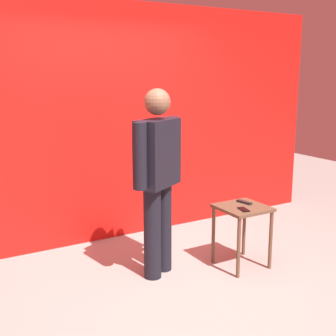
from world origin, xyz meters
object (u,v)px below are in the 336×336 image
at_px(side_table, 242,217).
at_px(tv_remote, 244,202).
at_px(standing_person, 158,173).
at_px(cell_phone, 244,209).

height_order(side_table, tv_remote, tv_remote).
relative_size(standing_person, cell_phone, 12.28).
distance_m(standing_person, tv_remote, 0.98).
distance_m(side_table, cell_phone, 0.17).
bearing_deg(side_table, cell_phone, -125.78).
distance_m(cell_phone, tv_remote, 0.23).
height_order(standing_person, tv_remote, standing_person).
bearing_deg(cell_phone, side_table, 68.05).
xyz_separation_m(side_table, cell_phone, (-0.07, -0.10, 0.12)).
bearing_deg(tv_remote, standing_person, 158.04).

